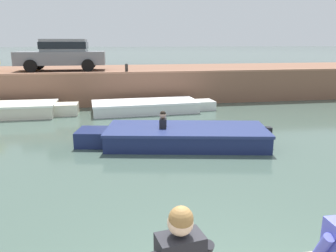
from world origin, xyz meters
TOP-DOWN VIEW (x-y plane):
  - ground_plane at (0.00, 6.22)m, footprint 400.00×400.00m
  - far_quay_wall at (0.00, 15.43)m, footprint 60.00×6.00m
  - far_wall_coping at (0.00, 12.55)m, footprint 60.00×0.24m
  - boat_moored_west_cream at (-5.68, 11.06)m, footprint 5.48×1.68m
  - boat_moored_central_white at (0.28, 11.02)m, footprint 5.36×2.03m
  - motorboat_passing at (0.53, 6.21)m, footprint 5.62×2.65m
  - car_left_inner_grey at (-3.64, 14.63)m, footprint 4.28×1.98m
  - mooring_bollard_mid at (-0.60, 12.68)m, footprint 0.15×0.15m

SIDE VIEW (x-z plane):
  - ground_plane at x=0.00m, z-range 0.00..0.00m
  - boat_moored_central_white at x=0.28m, z-range 0.00..0.47m
  - boat_moored_west_cream at x=-5.68m, z-range 0.00..0.53m
  - motorboat_passing at x=0.53m, z-range -0.24..0.77m
  - far_quay_wall at x=0.00m, z-range 0.00..1.51m
  - far_wall_coping at x=0.00m, z-range 1.51..1.59m
  - mooring_bollard_mid at x=-0.60m, z-range 1.53..1.97m
  - car_left_inner_grey at x=-3.64m, z-range 1.59..3.13m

